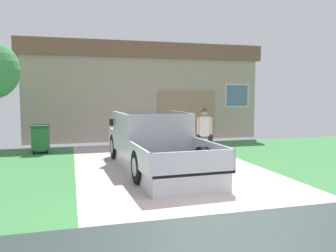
% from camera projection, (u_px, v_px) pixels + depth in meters
% --- Properties ---
extents(pickup_truck, '(2.23, 5.42, 1.59)m').
position_uv_depth(pickup_truck, '(153.00, 142.00, 10.13)').
color(pickup_truck, silver).
rests_on(pickup_truck, ground).
extents(person_with_hat, '(0.47, 0.45, 1.72)m').
position_uv_depth(person_with_hat, '(205.00, 131.00, 10.44)').
color(person_with_hat, black).
rests_on(person_with_hat, ground).
extents(handbag, '(0.28, 0.15, 0.43)m').
position_uv_depth(handbag, '(211.00, 161.00, 10.21)').
color(handbag, '#B24C56').
rests_on(handbag, ground).
extents(house_with_garage, '(11.19, 5.88, 4.45)m').
position_uv_depth(house_with_garage, '(137.00, 92.00, 18.40)').
color(house_with_garage, tan).
rests_on(house_with_garage, ground).
extents(wheeled_trash_bin, '(0.60, 0.72, 1.01)m').
position_uv_depth(wheeled_trash_bin, '(41.00, 138.00, 12.56)').
color(wheeled_trash_bin, '#286B38').
rests_on(wheeled_trash_bin, ground).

